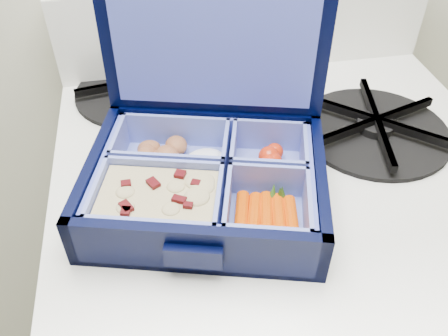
{
  "coord_description": "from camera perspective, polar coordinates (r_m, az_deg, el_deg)",
  "views": [
    {
      "loc": [
        0.36,
        1.27,
        1.25
      ],
      "look_at": [
        0.43,
        1.65,
        0.9
      ],
      "focal_mm": 38.0,
      "sensor_mm": 36.0,
      "label": 1
    }
  ],
  "objects": [
    {
      "name": "burner_grate_rear",
      "position": [
        0.72,
        -10.37,
        9.55
      ],
      "size": [
        0.21,
        0.21,
        0.02
      ],
      "primitive_type": "cylinder",
      "rotation": [
        0.0,
        0.0,
        0.17
      ],
      "color": "black",
      "rests_on": "stove"
    },
    {
      "name": "bento_box",
      "position": [
        0.52,
        -2.17,
        -1.77
      ],
      "size": [
        0.3,
        0.26,
        0.06
      ],
      "primitive_type": null,
      "rotation": [
        0.0,
        0.0,
        -0.27
      ],
      "color": "black",
      "rests_on": "stove"
    },
    {
      "name": "fork",
      "position": [
        0.66,
        4.59,
        5.66
      ],
      "size": [
        0.1,
        0.19,
        0.01
      ],
      "primitive_type": null,
      "rotation": [
        0.0,
        0.0,
        -0.43
      ],
      "color": "silver",
      "rests_on": "stove"
    },
    {
      "name": "burner_grate",
      "position": [
        0.66,
        17.79,
        5.05
      ],
      "size": [
        0.25,
        0.25,
        0.03
      ],
      "primitive_type": "cylinder",
      "rotation": [
        0.0,
        0.0,
        0.31
      ],
      "color": "black",
      "rests_on": "stove"
    }
  ]
}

